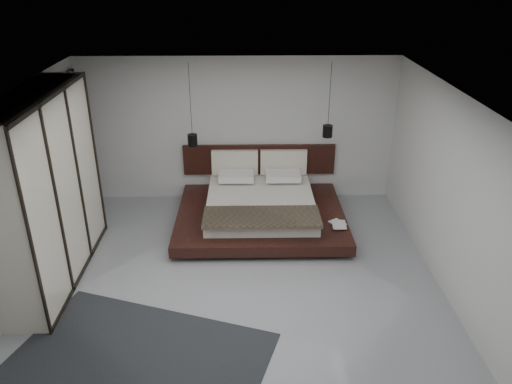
{
  "coord_description": "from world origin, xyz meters",
  "views": [
    {
      "loc": [
        0.18,
        -6.18,
        4.38
      ],
      "look_at": [
        0.31,
        1.2,
        0.93
      ],
      "focal_mm": 35.0,
      "sensor_mm": 36.0,
      "label": 1
    }
  ],
  "objects_px": {
    "wardrobe": "(46,191)",
    "rug": "(133,367)",
    "lattice_screen": "(76,146)",
    "pendant_left": "(192,140)",
    "pendant_right": "(328,131)",
    "bed": "(260,207)"
  },
  "relations": [
    {
      "from": "pendant_left",
      "to": "pendant_right",
      "type": "xyz_separation_m",
      "value": [
        2.44,
        0.0,
        0.15
      ]
    },
    {
      "from": "pendant_right",
      "to": "rug",
      "type": "height_order",
      "value": "pendant_right"
    },
    {
      "from": "rug",
      "to": "wardrobe",
      "type": "bearing_deg",
      "value": 126.9
    },
    {
      "from": "lattice_screen",
      "to": "bed",
      "type": "xyz_separation_m",
      "value": [
        3.35,
        -0.55,
        -1.0
      ]
    },
    {
      "from": "pendant_right",
      "to": "rug",
      "type": "distance_m",
      "value": 5.21
    },
    {
      "from": "wardrobe",
      "to": "pendant_right",
      "type": "bearing_deg",
      "value": 25.82
    },
    {
      "from": "wardrobe",
      "to": "lattice_screen",
      "type": "bearing_deg",
      "value": 96.66
    },
    {
      "from": "bed",
      "to": "pendant_right",
      "type": "xyz_separation_m",
      "value": [
        1.22,
        0.48,
        1.27
      ]
    },
    {
      "from": "pendant_left",
      "to": "wardrobe",
      "type": "relative_size",
      "value": 0.53
    },
    {
      "from": "bed",
      "to": "pendant_right",
      "type": "height_order",
      "value": "pendant_right"
    },
    {
      "from": "pendant_left",
      "to": "wardrobe",
      "type": "height_order",
      "value": "pendant_left"
    },
    {
      "from": "pendant_left",
      "to": "wardrobe",
      "type": "distance_m",
      "value": 2.81
    },
    {
      "from": "lattice_screen",
      "to": "wardrobe",
      "type": "distance_m",
      "value": 2.17
    },
    {
      "from": "pendant_left",
      "to": "wardrobe",
      "type": "bearing_deg",
      "value": -132.04
    },
    {
      "from": "lattice_screen",
      "to": "pendant_left",
      "type": "height_order",
      "value": "pendant_left"
    },
    {
      "from": "lattice_screen",
      "to": "pendant_right",
      "type": "xyz_separation_m",
      "value": [
        4.57,
        -0.06,
        0.27
      ]
    },
    {
      "from": "lattice_screen",
      "to": "wardrobe",
      "type": "relative_size",
      "value": 0.92
    },
    {
      "from": "lattice_screen",
      "to": "pendant_left",
      "type": "distance_m",
      "value": 2.14
    },
    {
      "from": "pendant_left",
      "to": "wardrobe",
      "type": "xyz_separation_m",
      "value": [
        -1.88,
        -2.09,
        -0.03
      ]
    },
    {
      "from": "wardrobe",
      "to": "rug",
      "type": "xyz_separation_m",
      "value": [
        1.5,
        -2.0,
        -1.39
      ]
    },
    {
      "from": "lattice_screen",
      "to": "pendant_left",
      "type": "bearing_deg",
      "value": -1.73
    },
    {
      "from": "pendant_left",
      "to": "rug",
      "type": "distance_m",
      "value": 4.34
    }
  ]
}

